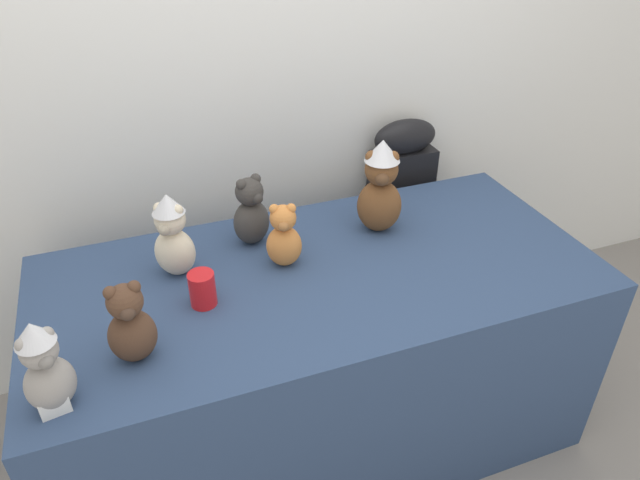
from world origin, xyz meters
TOP-DOWN VIEW (x-y plane):
  - ground_plane at (0.00, 0.00)m, footprint 10.00×10.00m
  - wall_back at (0.00, 0.93)m, footprint 7.00×0.08m
  - display_table at (0.00, 0.25)m, footprint 1.84×0.85m
  - instrument_case at (0.59, 0.81)m, footprint 0.28×0.12m
  - teddy_bear_cocoa at (-0.60, 0.05)m, footprint 0.13×0.12m
  - teddy_bear_chestnut at (0.29, 0.42)m, footprint 0.20×0.19m
  - teddy_bear_ash at (-0.80, -0.05)m, footprint 0.15×0.14m
  - teddy_bear_cream at (-0.44, 0.40)m, footprint 0.17×0.16m
  - teddy_bear_ginger at (-0.10, 0.33)m, footprint 0.14×0.13m
  - teddy_bear_charcoal at (-0.16, 0.50)m, footprint 0.16×0.15m
  - party_cup_red at (-0.39, 0.21)m, footprint 0.08×0.08m
  - name_card_front_left at (-0.80, -0.09)m, footprint 0.07×0.02m

SIDE VIEW (x-z plane):
  - ground_plane at x=0.00m, z-range 0.00..0.00m
  - display_table at x=0.00m, z-range 0.00..0.78m
  - instrument_case at x=0.59m, z-range 0.00..1.02m
  - name_card_front_left at x=-0.80m, z-range 0.78..0.83m
  - party_cup_red at x=-0.39m, z-range 0.78..0.89m
  - teddy_bear_ginger at x=-0.10m, z-range 0.77..1.00m
  - teddy_bear_cocoa at x=-0.60m, z-range 0.77..1.02m
  - teddy_bear_charcoal at x=-0.16m, z-range 0.77..1.03m
  - teddy_bear_ash at x=-0.80m, z-range 0.78..1.04m
  - teddy_bear_cream at x=-0.44m, z-range 0.78..1.07m
  - teddy_bear_chestnut at x=0.29m, z-range 0.77..1.13m
  - wall_back at x=0.00m, z-range 0.00..2.60m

